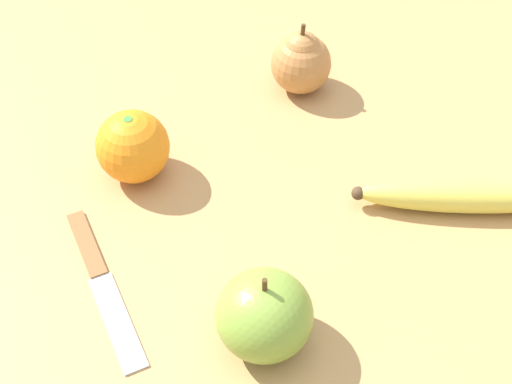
% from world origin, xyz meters
% --- Properties ---
extents(ground_plane, '(3.00, 3.00, 0.00)m').
position_xyz_m(ground_plane, '(0.00, 0.00, 0.00)').
color(ground_plane, tan).
extents(banana, '(0.20, 0.16, 0.04)m').
position_xyz_m(banana, '(-0.09, -0.14, 0.02)').
color(banana, '#DBCC4C').
rests_on(banana, ground_plane).
extents(orange, '(0.08, 0.08, 0.08)m').
position_xyz_m(orange, '(0.21, 0.03, 0.04)').
color(orange, orange).
rests_on(orange, ground_plane).
extents(pear, '(0.07, 0.07, 0.09)m').
position_xyz_m(pear, '(0.16, -0.19, 0.04)').
color(pear, '#B2753D').
rests_on(pear, ground_plane).
extents(apple, '(0.08, 0.08, 0.09)m').
position_xyz_m(apple, '(-0.02, 0.10, 0.04)').
color(apple, olive).
rests_on(apple, ground_plane).
extents(paring_knife, '(0.18, 0.10, 0.01)m').
position_xyz_m(paring_knife, '(0.13, 0.15, 0.00)').
color(paring_knife, silver).
rests_on(paring_knife, ground_plane).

